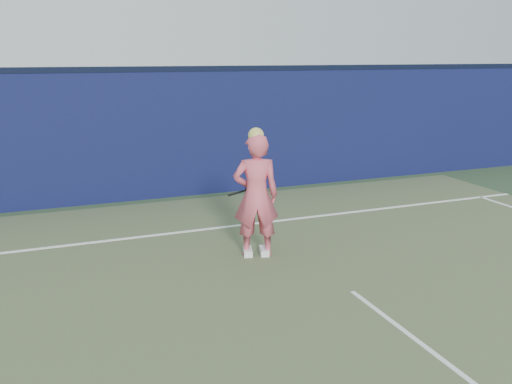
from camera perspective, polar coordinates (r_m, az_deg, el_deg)
name	(u,v)px	position (r m, az deg, el deg)	size (l,w,h in m)	color
ground	(402,330)	(6.08, 15.10, -13.86)	(80.00, 80.00, 0.00)	#31472B
backstop_wall	(217,132)	(11.37, -4.10, 6.28)	(24.00, 0.40, 2.50)	#0D133D
wall_cap	(216,68)	(11.26, -4.22, 12.85)	(24.00, 0.42, 0.10)	black
player	(256,195)	(7.64, 0.00, -0.35)	(0.74, 0.58, 1.85)	#D65365
racket	(253,189)	(8.05, -0.34, 0.33)	(0.53, 0.21, 0.30)	black
court_lines	(422,344)	(5.85, 17.05, -15.06)	(11.00, 12.04, 0.01)	white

